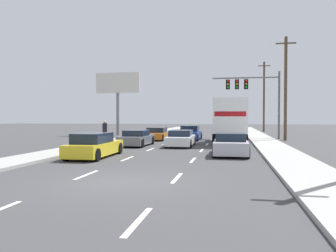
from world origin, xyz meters
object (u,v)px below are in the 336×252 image
object	(u,v)px
utility_pole_mid	(286,87)
pedestrian_near_corner	(105,131)
car_gray	(136,138)
traffic_signal_mast	(248,89)
car_white	(181,139)
car_silver	(231,145)
box_truck	(230,119)
utility_pole_far	(264,96)
car_yellow	(94,146)
car_orange	(157,134)
roadside_billboard	(118,89)
car_blue	(190,133)

from	to	relation	value
utility_pole_mid	pedestrian_near_corner	world-z (taller)	utility_pole_mid
car_gray	traffic_signal_mast	xyz separation A→B (m)	(8.60, 10.24, 4.46)
car_white	car_silver	size ratio (longest dim) A/B	1.08
car_silver	pedestrian_near_corner	world-z (taller)	pedestrian_near_corner
box_truck	utility_pole_mid	distance (m)	7.11
utility_pole_far	pedestrian_near_corner	xyz separation A→B (m)	(-14.87, -26.25, -4.34)
car_yellow	traffic_signal_mast	world-z (taller)	traffic_signal_mast
car_orange	traffic_signal_mast	xyz separation A→B (m)	(8.52, 3.51, 4.47)
car_white	pedestrian_near_corner	distance (m)	6.56
car_gray	car_white	bearing A→B (deg)	5.10
car_white	pedestrian_near_corner	size ratio (longest dim) A/B	2.64
car_gray	roadside_billboard	xyz separation A→B (m)	(-6.29, 13.86, 4.94)
car_orange	utility_pole_mid	world-z (taller)	utility_pole_mid
box_truck	utility_pole_far	bearing A→B (deg)	78.35
car_yellow	box_truck	bearing A→B (deg)	58.09
box_truck	traffic_signal_mast	size ratio (longest dim) A/B	1.32
car_white	utility_pole_far	size ratio (longest dim) A/B	0.44
car_silver	pedestrian_near_corner	distance (m)	11.98
car_white	utility_pole_far	world-z (taller)	utility_pole_far
box_truck	utility_pole_mid	bearing A→B (deg)	39.58
car_blue	car_silver	size ratio (longest dim) A/B	1.06
utility_pole_mid	roadside_billboard	bearing A→B (deg)	162.80
utility_pole_far	utility_pole_mid	bearing A→B (deg)	-89.64
car_yellow	utility_pole_mid	world-z (taller)	utility_pole_mid
car_yellow	roadside_billboard	size ratio (longest dim) A/B	0.62
car_yellow	car_gray	bearing A→B (deg)	88.19
car_orange	utility_pole_far	xyz separation A→B (m)	(11.69, 21.06, 4.81)
pedestrian_near_corner	box_truck	bearing A→B (deg)	14.36
car_blue	traffic_signal_mast	xyz separation A→B (m)	(5.43, 2.98, 4.39)
car_orange	utility_pole_mid	bearing A→B (deg)	7.25
roadside_billboard	box_truck	bearing A→B (deg)	-36.57
car_blue	roadside_billboard	bearing A→B (deg)	145.10
car_gray	box_truck	size ratio (longest dim) A/B	0.48
car_blue	pedestrian_near_corner	bearing A→B (deg)	-137.66
car_gray	traffic_signal_mast	size ratio (longest dim) A/B	0.64
car_blue	car_white	size ratio (longest dim) A/B	0.98
car_orange	utility_pole_far	world-z (taller)	utility_pole_far
box_truck	utility_pole_far	size ratio (longest dim) A/B	0.84
car_yellow	roadside_billboard	distance (m)	22.58
car_blue	roadside_billboard	world-z (taller)	roadside_billboard
car_blue	box_truck	distance (m)	5.07
box_truck	pedestrian_near_corner	size ratio (longest dim) A/B	5.05
traffic_signal_mast	pedestrian_near_corner	xyz separation A→B (m)	(-11.71, -8.70, -4.00)
car_silver	car_white	bearing A→B (deg)	124.76
pedestrian_near_corner	utility_pole_far	bearing A→B (deg)	60.47
utility_pole_mid	traffic_signal_mast	bearing A→B (deg)	148.64
traffic_signal_mast	roadside_billboard	xyz separation A→B (m)	(-14.89, 3.62, 0.48)
car_orange	box_truck	world-z (taller)	box_truck
car_orange	utility_pole_far	bearing A→B (deg)	60.97
roadside_billboard	car_silver	bearing A→B (deg)	-54.85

